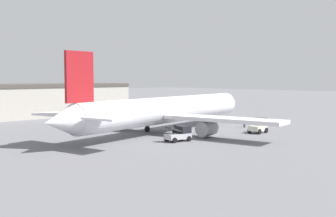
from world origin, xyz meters
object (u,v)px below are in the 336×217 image
at_px(airplane, 164,111).
at_px(ground_crew_worker, 244,122).
at_px(belt_loader_truck, 179,134).
at_px(baggage_tug, 259,126).

relative_size(airplane, ground_crew_worker, 25.27).
bearing_deg(ground_crew_worker, belt_loader_truck, 176.00).
xyz_separation_m(airplane, ground_crew_worker, (13.97, -4.75, -2.36)).
distance_m(airplane, baggage_tug, 14.26).
xyz_separation_m(ground_crew_worker, baggage_tug, (-4.34, -5.51, 0.08)).
relative_size(ground_crew_worker, baggage_tug, 0.57).
height_order(airplane, ground_crew_worker, airplane).
bearing_deg(belt_loader_truck, baggage_tug, -3.23).
distance_m(ground_crew_worker, belt_loader_truck, 18.74).
bearing_deg(belt_loader_truck, airplane, 66.41).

